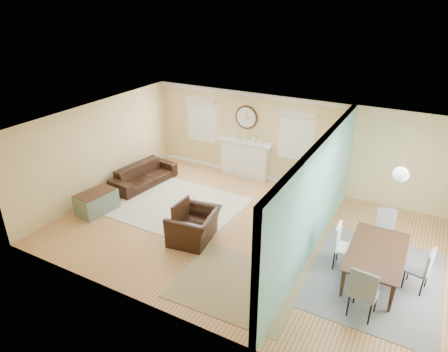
# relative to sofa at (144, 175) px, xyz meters

# --- Properties ---
(floor) EXTENTS (9.00, 9.00, 0.00)m
(floor) POSITION_rel_sofa_xyz_m (3.83, -0.93, -0.30)
(floor) COLOR #A76637
(floor) RESTS_ON ground
(wall_back) EXTENTS (9.00, 0.02, 2.60)m
(wall_back) POSITION_rel_sofa_xyz_m (3.83, 2.07, 1.00)
(wall_back) COLOR #DDC47F
(wall_back) RESTS_ON ground
(wall_front) EXTENTS (9.00, 0.02, 2.60)m
(wall_front) POSITION_rel_sofa_xyz_m (3.83, -3.93, 1.00)
(wall_front) COLOR #DDC47F
(wall_front) RESTS_ON ground
(wall_left) EXTENTS (0.02, 6.00, 2.60)m
(wall_left) POSITION_rel_sofa_xyz_m (-0.67, -0.93, 1.00)
(wall_left) COLOR #DDC47F
(wall_left) RESTS_ON ground
(ceiling) EXTENTS (9.00, 6.00, 0.02)m
(ceiling) POSITION_rel_sofa_xyz_m (3.83, -0.93, 2.30)
(ceiling) COLOR white
(ceiling) RESTS_ON wall_back
(partition) EXTENTS (0.17, 6.00, 2.60)m
(partition) POSITION_rel_sofa_xyz_m (5.34, -0.65, 1.05)
(partition) COLOR #DDC47F
(partition) RESTS_ON ground
(fireplace) EXTENTS (1.70, 0.30, 1.17)m
(fireplace) POSITION_rel_sofa_xyz_m (2.33, 1.95, 0.29)
(fireplace) COLOR white
(fireplace) RESTS_ON ground
(wall_clock) EXTENTS (0.70, 0.07, 0.70)m
(wall_clock) POSITION_rel_sofa_xyz_m (2.33, 2.03, 1.55)
(wall_clock) COLOR #442D1C
(wall_clock) RESTS_ON wall_back
(window_left) EXTENTS (1.05, 0.13, 1.42)m
(window_left) POSITION_rel_sofa_xyz_m (0.78, 2.02, 1.36)
(window_left) COLOR white
(window_left) RESTS_ON wall_back
(window_right) EXTENTS (1.05, 0.13, 1.42)m
(window_right) POSITION_rel_sofa_xyz_m (3.88, 2.02, 1.36)
(window_right) COLOR white
(window_right) RESTS_ON wall_back
(pendant) EXTENTS (0.30, 0.30, 0.55)m
(pendant) POSITION_rel_sofa_xyz_m (6.83, -0.93, 1.90)
(pendant) COLOR gold
(pendant) RESTS_ON ceiling
(rug_cream) EXTENTS (3.16, 2.76, 0.02)m
(rug_cream) POSITION_rel_sofa_xyz_m (1.66, -0.64, -0.29)
(rug_cream) COLOR beige
(rug_cream) RESTS_ON floor
(rug_jute) EXTENTS (2.44, 2.02, 0.01)m
(rug_jute) POSITION_rel_sofa_xyz_m (4.42, -2.67, -0.30)
(rug_jute) COLOR tan
(rug_jute) RESTS_ON floor
(rug_grey) EXTENTS (2.46, 3.07, 0.01)m
(rug_grey) POSITION_rel_sofa_xyz_m (6.75, -1.19, -0.30)
(rug_grey) COLOR slate
(rug_grey) RESTS_ON floor
(sofa) EXTENTS (1.06, 2.16, 0.60)m
(sofa) POSITION_rel_sofa_xyz_m (0.00, 0.00, 0.00)
(sofa) COLOR black
(sofa) RESTS_ON floor
(eames_chair) EXTENTS (1.13, 1.25, 0.73)m
(eames_chair) POSITION_rel_sofa_xyz_m (2.86, -1.75, 0.06)
(eames_chair) COLOR black
(eames_chair) RESTS_ON floor
(green_chair) EXTENTS (0.82, 0.85, 0.72)m
(green_chair) POSITION_rel_sofa_xyz_m (4.35, 1.25, 0.06)
(green_chair) COLOR #0B7B4F
(green_chair) RESTS_ON floor
(trunk) EXTENTS (0.72, 1.06, 0.57)m
(trunk) POSITION_rel_sofa_xyz_m (-0.03, -1.87, -0.02)
(trunk) COLOR slate
(trunk) RESTS_ON floor
(credenza) EXTENTS (0.49, 1.44, 0.80)m
(credenza) POSITION_rel_sofa_xyz_m (4.99, 0.32, 0.10)
(credenza) COLOR brown
(credenza) RESTS_ON floor
(tv) EXTENTS (0.13, 1.00, 0.57)m
(tv) POSITION_rel_sofa_xyz_m (4.97, 0.32, 0.78)
(tv) COLOR black
(tv) RESTS_ON credenza
(garden_stool) EXTENTS (0.33, 0.33, 0.49)m
(garden_stool) POSITION_rel_sofa_xyz_m (4.98, -0.88, -0.06)
(garden_stool) COLOR white
(garden_stool) RESTS_ON floor
(potted_plant) EXTENTS (0.40, 0.36, 0.39)m
(potted_plant) POSITION_rel_sofa_xyz_m (4.98, -0.88, 0.38)
(potted_plant) COLOR #337F33
(potted_plant) RESTS_ON garden_stool
(dining_table) EXTENTS (1.04, 1.86, 0.65)m
(dining_table) POSITION_rel_sofa_xyz_m (6.75, -1.19, 0.02)
(dining_table) COLOR #442D1C
(dining_table) RESTS_ON floor
(dining_chair_n) EXTENTS (0.50, 0.50, 0.92)m
(dining_chair_n) POSITION_rel_sofa_xyz_m (6.72, -0.04, 0.24)
(dining_chair_n) COLOR slate
(dining_chair_n) RESTS_ON floor
(dining_chair_s) EXTENTS (0.51, 0.51, 1.04)m
(dining_chair_s) POSITION_rel_sofa_xyz_m (6.70, -2.31, 0.31)
(dining_chair_s) COLOR slate
(dining_chair_s) RESTS_ON floor
(dining_chair_w) EXTENTS (0.44, 0.44, 0.97)m
(dining_chair_w) POSITION_rel_sofa_xyz_m (6.11, -1.13, 0.27)
(dining_chair_w) COLOR white
(dining_chair_w) RESTS_ON floor
(dining_chair_e) EXTENTS (0.48, 0.48, 0.93)m
(dining_chair_e) POSITION_rel_sofa_xyz_m (7.46, -1.13, 0.24)
(dining_chair_e) COLOR slate
(dining_chair_e) RESTS_ON floor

